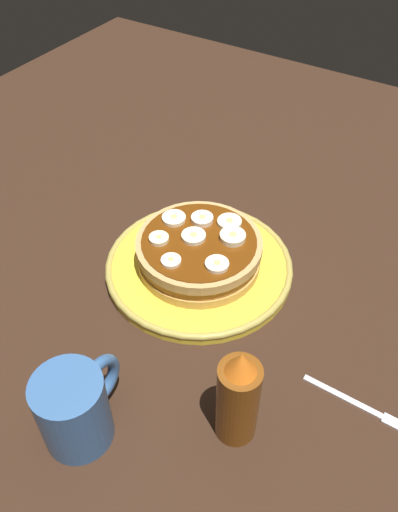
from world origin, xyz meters
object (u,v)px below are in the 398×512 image
(plate, at_px, (199,266))
(banana_slice_2, at_px, (159,239))
(coffee_mug, at_px, (76,407))
(syrup_bottle, at_px, (238,398))
(banana_slice_1, at_px, (233,237))
(banana_slice_7, at_px, (174,219))
(fork, at_px, (364,407))
(banana_slice_4, at_px, (202,219))
(banana_slice_0, at_px, (193,237))
(banana_slice_6, at_px, (217,265))
(pancake_stack, at_px, (198,252))
(banana_slice_3, at_px, (171,261))
(banana_slice_5, at_px, (229,223))

(plate, bearing_deg, banana_slice_2, 122.17)
(coffee_mug, xyz_separation_m, syrup_bottle, (0.09, -0.14, 0.01))
(coffee_mug, bearing_deg, banana_slice_1, -3.00)
(banana_slice_7, bearing_deg, fork, -107.50)
(banana_slice_1, bearing_deg, coffee_mug, 177.00)
(banana_slice_4, bearing_deg, banana_slice_0, -167.02)
(banana_slice_0, relative_size, banana_slice_2, 1.23)
(banana_slice_1, distance_m, coffee_mug, 0.30)
(banana_slice_6, height_order, fork, banana_slice_6)
(banana_slice_1, height_order, banana_slice_7, banana_slice_1)
(banana_slice_1, distance_m, banana_slice_2, 0.10)
(pancake_stack, xyz_separation_m, banana_slice_3, (-0.05, 0.01, 0.02))
(plate, distance_m, pancake_stack, 0.03)
(banana_slice_4, height_order, banana_slice_5, banana_slice_4)
(banana_slice_3, relative_size, fork, 0.20)
(banana_slice_2, bearing_deg, fork, -100.08)
(banana_slice_6, xyz_separation_m, coffee_mug, (-0.24, 0.02, -0.01))
(banana_slice_6, height_order, coffee_mug, coffee_mug)
(banana_slice_2, bearing_deg, plate, -57.83)
(plate, distance_m, syrup_bottle, 0.25)
(pancake_stack, relative_size, banana_slice_4, 5.69)
(fork, bearing_deg, banana_slice_4, 67.33)
(banana_slice_6, bearing_deg, banana_slice_1, 8.41)
(coffee_mug, bearing_deg, banana_slice_4, 7.08)
(banana_slice_7, bearing_deg, syrup_bottle, -133.25)
(pancake_stack, distance_m, banana_slice_5, 0.06)
(pancake_stack, bearing_deg, plate, -26.52)
(plate, height_order, fork, plate)
(banana_slice_3, bearing_deg, banana_slice_4, 5.45)
(banana_slice_1, relative_size, banana_slice_7, 1.05)
(plate, relative_size, banana_slice_6, 8.50)
(banana_slice_1, bearing_deg, plate, 125.35)
(plate, distance_m, banana_slice_6, 0.07)
(pancake_stack, distance_m, banana_slice_2, 0.06)
(banana_slice_2, xyz_separation_m, banana_slice_5, (0.08, -0.06, 0.00))
(banana_slice_1, distance_m, banana_slice_6, 0.06)
(plate, xyz_separation_m, pancake_stack, (-0.00, 0.00, 0.03))
(banana_slice_1, bearing_deg, banana_slice_7, 95.75)
(plate, bearing_deg, banana_slice_0, 99.25)
(syrup_bottle, bearing_deg, pancake_stack, 41.61)
(banana_slice_5, xyz_separation_m, fork, (-0.14, -0.25, -0.06))
(banana_slice_3, xyz_separation_m, coffee_mug, (-0.22, -0.03, -0.01))
(pancake_stack, distance_m, banana_slice_4, 0.05)
(banana_slice_4, relative_size, banana_slice_7, 0.93)
(banana_slice_2, xyz_separation_m, banana_slice_6, (-0.00, -0.09, -0.00))
(banana_slice_5, distance_m, coffee_mug, 0.32)
(banana_slice_5, distance_m, fork, 0.29)
(banana_slice_3, relative_size, coffee_mug, 0.24)
(banana_slice_3, relative_size, banana_slice_5, 0.78)
(banana_slice_2, bearing_deg, banana_slice_0, -53.60)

